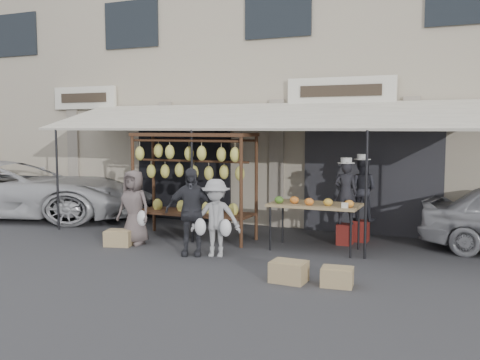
# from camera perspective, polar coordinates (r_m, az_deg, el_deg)

# --- Properties ---
(ground_plane) EXTENTS (90.00, 90.00, 0.00)m
(ground_plane) POSITION_cam_1_polar(r_m,az_deg,el_deg) (9.64, -3.08, -8.48)
(ground_plane) COLOR #2D2D30
(shophouse) EXTENTS (24.00, 6.15, 7.30)m
(shophouse) POSITION_cam_1_polar(r_m,az_deg,el_deg) (15.49, 7.77, 10.37)
(shophouse) COLOR tan
(shophouse) RESTS_ON ground_plane
(awning) EXTENTS (10.00, 2.35, 2.92)m
(awning) POSITION_cam_1_polar(r_m,az_deg,el_deg) (11.43, 2.01, 6.75)
(awning) COLOR silver
(awning) RESTS_ON ground_plane
(banana_rack) EXTENTS (2.60, 0.90, 2.24)m
(banana_rack) POSITION_cam_1_polar(r_m,az_deg,el_deg) (11.18, -5.06, 1.57)
(banana_rack) COLOR black
(banana_rack) RESTS_ON ground_plane
(produce_table) EXTENTS (1.70, 0.90, 1.04)m
(produce_table) POSITION_cam_1_polar(r_m,az_deg,el_deg) (10.26, 7.93, -2.72)
(produce_table) COLOR #A08C59
(produce_table) RESTS_ON ground_plane
(vendor_left) EXTENTS (0.49, 0.34, 1.26)m
(vendor_left) POSITION_cam_1_polar(r_m,az_deg,el_deg) (10.86, 11.20, -1.35)
(vendor_left) COLOR black
(vendor_left) RESTS_ON stool_left
(vendor_right) EXTENTS (0.67, 0.54, 1.29)m
(vendor_right) POSITION_cam_1_polar(r_m,az_deg,el_deg) (11.23, 12.85, -0.97)
(vendor_right) COLOR #27282F
(vendor_right) RESTS_ON stool_right
(customer_left) EXTENTS (0.75, 0.50, 1.50)m
(customer_left) POSITION_cam_1_polar(r_m,az_deg,el_deg) (10.96, -11.25, -2.87)
(customer_left) COLOR #5C504E
(customer_left) RESTS_ON ground_plane
(customer_mid) EXTENTS (1.02, 0.68, 1.62)m
(customer_mid) POSITION_cam_1_polar(r_m,az_deg,el_deg) (9.86, -5.27, -3.38)
(customer_mid) COLOR #313238
(customer_mid) RESTS_ON ground_plane
(customer_right) EXTENTS (1.02, 0.75, 1.42)m
(customer_right) POSITION_cam_1_polar(r_m,az_deg,el_deg) (9.74, -2.60, -4.06)
(customer_right) COLOR #989898
(customer_right) RESTS_ON ground_plane
(stool_left) EXTENTS (0.31, 0.31, 0.42)m
(stool_left) POSITION_cam_1_polar(r_m,az_deg,el_deg) (10.99, 11.12, -5.70)
(stool_left) COLOR maroon
(stool_left) RESTS_ON ground_plane
(stool_right) EXTENTS (0.37, 0.37, 0.44)m
(stool_right) POSITION_cam_1_polar(r_m,az_deg,el_deg) (11.36, 12.76, -5.32)
(stool_right) COLOR maroon
(stool_right) RESTS_ON ground_plane
(crate_near_a) EXTENTS (0.54, 0.42, 0.32)m
(crate_near_a) POSITION_cam_1_polar(r_m,az_deg,el_deg) (8.29, 5.22, -9.70)
(crate_near_a) COLOR tan
(crate_near_a) RESTS_ON ground_plane
(crate_near_b) EXTENTS (0.50, 0.40, 0.28)m
(crate_near_b) POSITION_cam_1_polar(r_m,az_deg,el_deg) (8.17, 10.32, -10.14)
(crate_near_b) COLOR tan
(crate_near_b) RESTS_ON ground_plane
(crate_far) EXTENTS (0.60, 0.52, 0.31)m
(crate_far) POSITION_cam_1_polar(r_m,az_deg,el_deg) (10.97, -12.78, -6.04)
(crate_far) COLOR tan
(crate_far) RESTS_ON ground_plane
(van) EXTENTS (5.81, 3.86, 2.22)m
(van) POSITION_cam_1_polar(r_m,az_deg,el_deg) (15.27, -24.01, 0.48)
(van) COLOR silver
(van) RESTS_ON ground_plane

